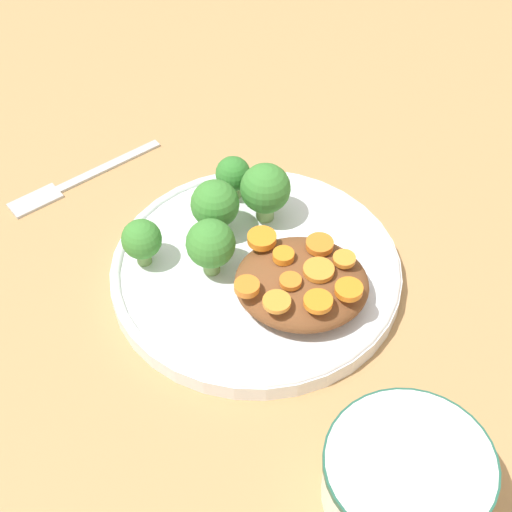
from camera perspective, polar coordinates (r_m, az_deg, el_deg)
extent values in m
plane|color=tan|center=(0.79, 0.00, -1.56)|extent=(4.00, 4.00, 0.00)
cylinder|color=white|center=(0.78, 0.00, -1.16)|extent=(0.27, 0.27, 0.02)
torus|color=white|center=(0.78, 0.00, -0.75)|extent=(0.26, 0.26, 0.01)
cylinder|color=white|center=(0.66, 10.01, -14.44)|extent=(0.12, 0.12, 0.05)
cylinder|color=#235B47|center=(0.64, 10.27, -13.49)|extent=(0.13, 0.13, 0.01)
cylinder|color=white|center=(0.64, 10.18, -13.79)|extent=(0.10, 0.10, 0.01)
ellipsoid|color=brown|center=(0.74, 3.06, -1.83)|extent=(0.11, 0.12, 0.04)
cylinder|color=#759E51|center=(0.77, -2.98, -0.38)|extent=(0.01, 0.01, 0.02)
sphere|color=#3D8433|center=(0.75, -3.05, 0.84)|extent=(0.04, 0.04, 0.04)
cylinder|color=#7FA85B|center=(0.81, 0.87, 3.20)|extent=(0.02, 0.02, 0.02)
sphere|color=#3D8433|center=(0.80, 0.89, 4.52)|extent=(0.05, 0.05, 0.05)
cylinder|color=#759E51|center=(0.78, -7.50, 0.12)|extent=(0.01, 0.01, 0.02)
sphere|color=#3D8433|center=(0.77, -7.64, 1.12)|extent=(0.04, 0.04, 0.04)
cylinder|color=#759E51|center=(0.84, -1.52, 4.57)|extent=(0.02, 0.02, 0.02)
sphere|color=#337A2D|center=(0.83, -1.55, 5.52)|extent=(0.03, 0.03, 0.03)
cylinder|color=#759E51|center=(0.80, -2.69, 2.23)|extent=(0.02, 0.02, 0.02)
sphere|color=#3D8433|center=(0.79, -2.76, 3.49)|extent=(0.05, 0.05, 0.05)
cylinder|color=orange|center=(0.70, 1.39, -3.06)|extent=(0.02, 0.02, 0.00)
cylinder|color=orange|center=(0.72, 6.21, -2.23)|extent=(0.02, 0.02, 0.01)
cylinder|color=orange|center=(0.71, 4.17, -3.04)|extent=(0.02, 0.02, 0.01)
cylinder|color=orange|center=(0.74, 1.84, 0.02)|extent=(0.02, 0.02, 0.01)
cylinder|color=orange|center=(0.75, 4.27, 0.81)|extent=(0.02, 0.02, 0.01)
cylinder|color=orange|center=(0.73, 4.20, -0.94)|extent=(0.03, 0.03, 0.00)
cylinder|color=orange|center=(0.72, 2.31, -1.68)|extent=(0.02, 0.02, 0.00)
cylinder|color=orange|center=(0.75, 0.36, 0.99)|extent=(0.03, 0.03, 0.01)
cylinder|color=orange|center=(0.71, -0.35, -2.08)|extent=(0.02, 0.02, 0.01)
cylinder|color=orange|center=(0.74, 5.90, -0.19)|extent=(0.02, 0.02, 0.00)
cube|color=#B3B3B3|center=(0.91, -9.77, 6.02)|extent=(0.09, 0.09, 0.01)
cube|color=#B3B3B3|center=(0.89, -14.53, 3.66)|extent=(0.05, 0.05, 0.01)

